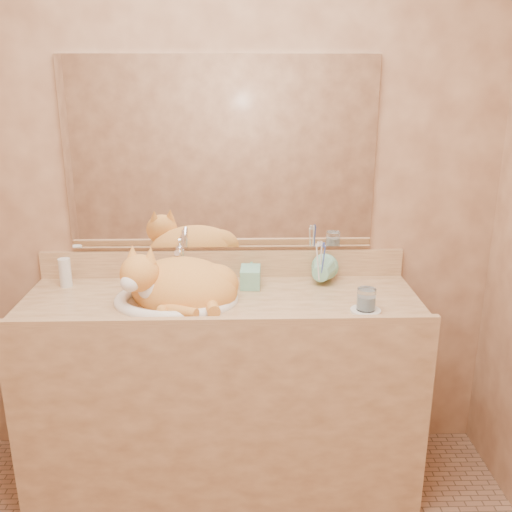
{
  "coord_description": "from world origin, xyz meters",
  "views": [
    {
      "loc": [
        0.08,
        -1.41,
        1.71
      ],
      "look_at": [
        0.14,
        0.7,
        1.04
      ],
      "focal_mm": 40.0,
      "sensor_mm": 36.0,
      "label": 1
    }
  ],
  "objects_px": {
    "sink_basin": "(176,283)",
    "cat": "(178,283)",
    "vanity_counter": "(223,391)",
    "water_glass": "(366,299)",
    "toothbrush_cup": "(320,275)",
    "soap_dispenser": "(250,270)"
  },
  "relations": [
    {
      "from": "sink_basin",
      "to": "cat",
      "type": "bearing_deg",
      "value": 26.95
    },
    {
      "from": "cat",
      "to": "sink_basin",
      "type": "bearing_deg",
      "value": -138.82
    },
    {
      "from": "toothbrush_cup",
      "to": "water_glass",
      "type": "relative_size",
      "value": 1.43
    },
    {
      "from": "vanity_counter",
      "to": "cat",
      "type": "xyz_separation_m",
      "value": [
        -0.17,
        -0.02,
        0.5
      ]
    },
    {
      "from": "cat",
      "to": "toothbrush_cup",
      "type": "xyz_separation_m",
      "value": [
        0.58,
        0.13,
        -0.02
      ]
    },
    {
      "from": "water_glass",
      "to": "soap_dispenser",
      "type": "bearing_deg",
      "value": 152.7
    },
    {
      "from": "sink_basin",
      "to": "toothbrush_cup",
      "type": "bearing_deg",
      "value": 17.83
    },
    {
      "from": "toothbrush_cup",
      "to": "soap_dispenser",
      "type": "bearing_deg",
      "value": -172.78
    },
    {
      "from": "sink_basin",
      "to": "toothbrush_cup",
      "type": "height_order",
      "value": "sink_basin"
    },
    {
      "from": "vanity_counter",
      "to": "sink_basin",
      "type": "relative_size",
      "value": 3.32
    },
    {
      "from": "vanity_counter",
      "to": "toothbrush_cup",
      "type": "relative_size",
      "value": 13.38
    },
    {
      "from": "soap_dispenser",
      "to": "toothbrush_cup",
      "type": "height_order",
      "value": "soap_dispenser"
    },
    {
      "from": "cat",
      "to": "soap_dispenser",
      "type": "height_order",
      "value": "cat"
    },
    {
      "from": "sink_basin",
      "to": "water_glass",
      "type": "xyz_separation_m",
      "value": [
        0.73,
        -0.13,
        -0.02
      ]
    },
    {
      "from": "vanity_counter",
      "to": "sink_basin",
      "type": "xyz_separation_m",
      "value": [
        -0.18,
        -0.02,
        0.5
      ]
    },
    {
      "from": "sink_basin",
      "to": "soap_dispenser",
      "type": "height_order",
      "value": "soap_dispenser"
    },
    {
      "from": "toothbrush_cup",
      "to": "water_glass",
      "type": "bearing_deg",
      "value": -61.99
    },
    {
      "from": "vanity_counter",
      "to": "toothbrush_cup",
      "type": "distance_m",
      "value": 0.64
    },
    {
      "from": "cat",
      "to": "soap_dispenser",
      "type": "bearing_deg",
      "value": 37.11
    },
    {
      "from": "vanity_counter",
      "to": "soap_dispenser",
      "type": "relative_size",
      "value": 8.64
    },
    {
      "from": "vanity_counter",
      "to": "water_glass",
      "type": "distance_m",
      "value": 0.75
    },
    {
      "from": "sink_basin",
      "to": "toothbrush_cup",
      "type": "relative_size",
      "value": 4.03
    }
  ]
}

